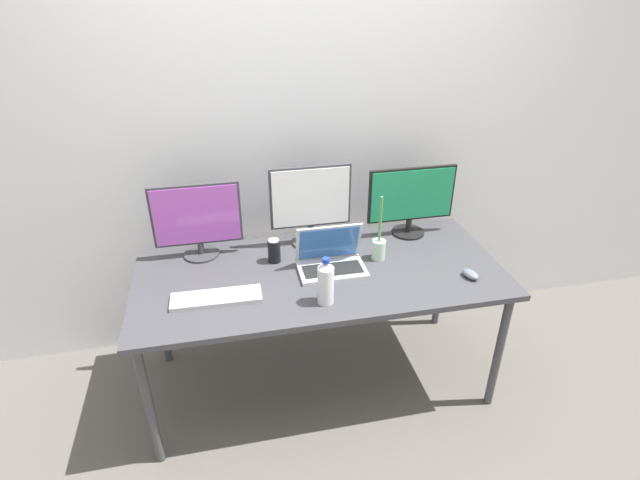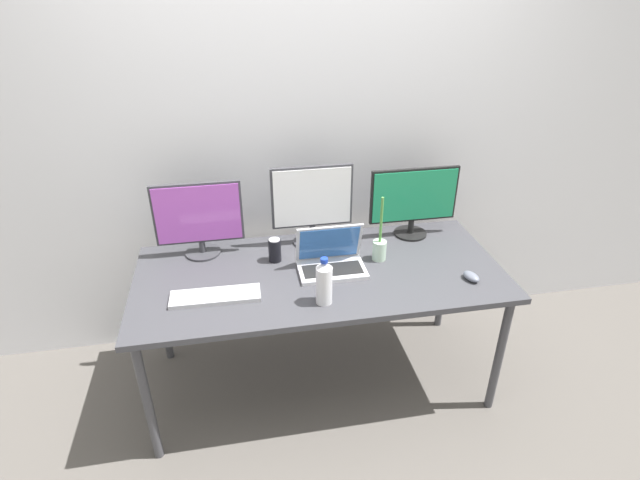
% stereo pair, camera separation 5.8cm
% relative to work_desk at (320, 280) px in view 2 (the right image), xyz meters
% --- Properties ---
extents(ground_plane, '(16.00, 16.00, 0.00)m').
position_rel_work_desk_xyz_m(ground_plane, '(0.00, 0.00, -0.69)').
color(ground_plane, '#5B5651').
extents(wall_back, '(7.00, 0.08, 2.60)m').
position_rel_work_desk_xyz_m(wall_back, '(0.00, 0.59, 0.61)').
color(wall_back, silver).
rests_on(wall_back, ground).
extents(work_desk, '(1.85, 0.83, 0.74)m').
position_rel_work_desk_xyz_m(work_desk, '(0.00, 0.00, 0.00)').
color(work_desk, '#424247').
rests_on(work_desk, ground).
extents(monitor_left, '(0.45, 0.19, 0.41)m').
position_rel_work_desk_xyz_m(monitor_left, '(-0.59, 0.29, 0.27)').
color(monitor_left, '#38383D').
rests_on(monitor_left, work_desk).
extents(monitor_center, '(0.44, 0.21, 0.45)m').
position_rel_work_desk_xyz_m(monitor_center, '(0.01, 0.30, 0.29)').
color(monitor_center, '#38383D').
rests_on(monitor_center, work_desk).
extents(monitor_right, '(0.50, 0.19, 0.40)m').
position_rel_work_desk_xyz_m(monitor_right, '(0.58, 0.29, 0.27)').
color(monitor_right, black).
rests_on(monitor_right, work_desk).
extents(laptop_silver, '(0.34, 0.22, 0.23)m').
position_rel_work_desk_xyz_m(laptop_silver, '(0.06, 0.02, 0.11)').
color(laptop_silver, silver).
rests_on(laptop_silver, work_desk).
extents(keyboard_main, '(0.42, 0.14, 0.02)m').
position_rel_work_desk_xyz_m(keyboard_main, '(-0.52, -0.14, 0.06)').
color(keyboard_main, '#B2B2B7').
rests_on(keyboard_main, work_desk).
extents(mouse_by_keyboard, '(0.08, 0.11, 0.04)m').
position_rel_work_desk_xyz_m(mouse_by_keyboard, '(0.72, -0.21, 0.07)').
color(mouse_by_keyboard, slate).
rests_on(mouse_by_keyboard, work_desk).
extents(water_bottle, '(0.08, 0.08, 0.23)m').
position_rel_work_desk_xyz_m(water_bottle, '(-0.03, -0.26, 0.16)').
color(water_bottle, silver).
rests_on(water_bottle, work_desk).
extents(soda_can_near_keyboard, '(0.07, 0.07, 0.13)m').
position_rel_work_desk_xyz_m(soda_can_near_keyboard, '(-0.21, 0.15, 0.12)').
color(soda_can_near_keyboard, black).
rests_on(soda_can_near_keyboard, work_desk).
extents(bamboo_vase, '(0.07, 0.07, 0.36)m').
position_rel_work_desk_xyz_m(bamboo_vase, '(0.33, 0.06, 0.12)').
color(bamboo_vase, '#B2D1B7').
rests_on(bamboo_vase, work_desk).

